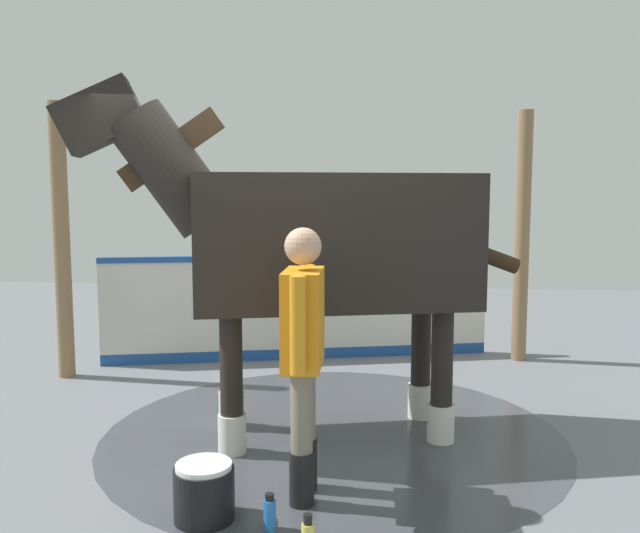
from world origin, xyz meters
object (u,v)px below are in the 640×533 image
(horse, at_px, (317,242))
(wash_bucket, at_px, (204,492))
(bottle_spray, at_px, (270,513))
(handler, at_px, (303,345))

(horse, height_order, wash_bucket, horse)
(horse, distance_m, bottle_spray, 2.01)
(wash_bucket, bearing_deg, horse, 69.91)
(horse, height_order, bottle_spray, horse)
(wash_bucket, relative_size, bottle_spray, 1.67)
(horse, xyz_separation_m, wash_bucket, (-0.50, -1.37, -1.32))
(horse, relative_size, bottle_spray, 16.44)
(wash_bucket, xyz_separation_m, bottle_spray, (0.39, -0.08, -0.07))
(wash_bucket, bearing_deg, handler, 32.62)
(horse, xyz_separation_m, handler, (0.02, -1.03, -0.54))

